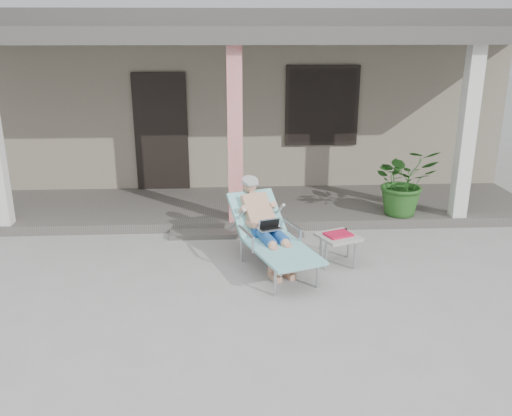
{
  "coord_description": "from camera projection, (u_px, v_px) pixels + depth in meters",
  "views": [
    {
      "loc": [
        -0.12,
        -5.77,
        2.96
      ],
      "look_at": [
        0.23,
        0.6,
        0.85
      ],
      "focal_mm": 38.0,
      "sensor_mm": 36.0,
      "label": 1
    }
  ],
  "objects": [
    {
      "name": "porch_deck",
      "position": [
        235.0,
        207.0,
        9.23
      ],
      "size": [
        10.0,
        2.0,
        0.15
      ],
      "primitive_type": "cube",
      "color": "#605B56",
      "rests_on": "ground"
    },
    {
      "name": "house",
      "position": [
        232.0,
        90.0,
        12.05
      ],
      "size": [
        10.4,
        5.4,
        3.3
      ],
      "color": "gray",
      "rests_on": "ground"
    },
    {
      "name": "porch_step",
      "position": [
        237.0,
        233.0,
        8.15
      ],
      "size": [
        2.0,
        0.3,
        0.07
      ],
      "primitive_type": "cube",
      "color": "#605B56",
      "rests_on": "ground"
    },
    {
      "name": "porch_overhang",
      "position": [
        233.0,
        41.0,
        8.33
      ],
      "size": [
        10.0,
        2.3,
        2.85
      ],
      "color": "silver",
      "rests_on": "porch_deck"
    },
    {
      "name": "potted_palm",
      "position": [
        404.0,
        181.0,
        8.5
      ],
      "size": [
        1.04,
        0.91,
        1.09
      ],
      "primitive_type": "imported",
      "rotation": [
        0.0,
        0.0,
        0.07
      ],
      "color": "#26591E",
      "rests_on": "porch_deck"
    },
    {
      "name": "side_table",
      "position": [
        338.0,
        238.0,
        7.09
      ],
      "size": [
        0.62,
        0.62,
        0.43
      ],
      "rotation": [
        0.0,
        0.0,
        0.4
      ],
      "color": "#A8A8A3",
      "rests_on": "ground"
    },
    {
      "name": "ground",
      "position": [
        240.0,
        292.0,
        6.41
      ],
      "size": [
        60.0,
        60.0,
        0.0
      ],
      "primitive_type": "plane",
      "color": "#9E9E99",
      "rests_on": "ground"
    },
    {
      "name": "lounger",
      "position": [
        268.0,
        215.0,
        6.94
      ],
      "size": [
        1.18,
        1.8,
        1.13
      ],
      "rotation": [
        0.0,
        0.0,
        0.34
      ],
      "color": "#B7B7BC",
      "rests_on": "ground"
    }
  ]
}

